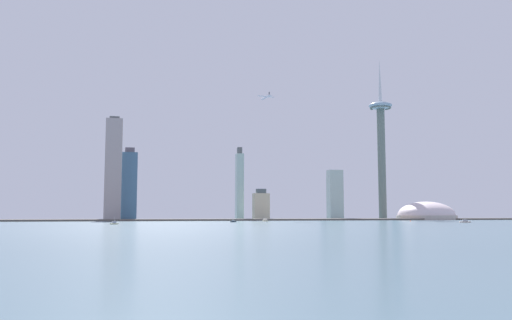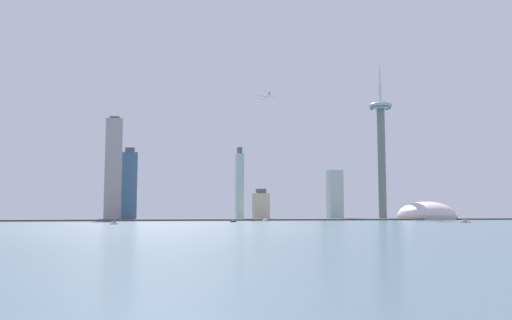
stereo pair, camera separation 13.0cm
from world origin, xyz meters
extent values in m
plane|color=#455F6D|center=(0.00, 0.00, 0.00)|extent=(6000.00, 6000.00, 0.00)
cube|color=#655D54|center=(0.00, 405.53, 1.45)|extent=(977.62, 43.04, 2.89)
cylinder|color=slate|center=(243.30, 447.08, 106.50)|extent=(14.41, 14.41, 213.00)
ellipsoid|color=#92AFC6|center=(243.30, 447.08, 213.00)|extent=(43.07, 43.07, 13.20)
torus|color=slate|center=(243.30, 447.08, 208.38)|extent=(39.25, 39.25, 2.64)
cone|color=silver|center=(243.30, 447.08, 261.02)|extent=(7.20, 7.20, 82.84)
cylinder|color=beige|center=(320.84, 428.56, 4.05)|extent=(108.33, 108.33, 8.09)
ellipsoid|color=silver|center=(320.84, 428.56, 8.09)|extent=(102.91, 102.91, 50.31)
cube|color=#B1C3BA|center=(165.18, 485.69, 46.47)|extent=(26.64, 20.65, 92.94)
cube|color=gray|center=(163.92, 518.60, 49.74)|extent=(23.67, 22.46, 99.47)
cube|color=#655356|center=(163.92, 518.60, 102.57)|extent=(14.20, 13.48, 6.19)
cube|color=#456B8C|center=(-212.33, 510.40, 59.50)|extent=(27.49, 21.32, 119.00)
cube|color=#615965|center=(-212.33, 510.40, 123.32)|extent=(16.50, 12.79, 8.64)
cube|color=gray|center=(296.17, 494.29, 83.37)|extent=(12.62, 14.68, 166.75)
cylinder|color=#4C4C51|center=(296.17, 494.29, 174.81)|extent=(1.60, 1.60, 16.12)
cube|color=#A59798|center=(-239.12, 484.77, 86.80)|extent=(27.76, 24.66, 173.59)
cube|color=#595D5D|center=(-239.12, 484.77, 175.60)|extent=(16.65, 14.80, 4.02)
cube|color=#A5C4BA|center=(-16.33, 496.04, 60.27)|extent=(13.08, 17.25, 120.54)
cube|color=#5E6161|center=(-16.33, 496.04, 126.42)|extent=(7.85, 10.35, 11.76)
cube|color=beige|center=(15.05, 459.93, 23.49)|extent=(27.98, 17.03, 46.98)
cube|color=#525E63|center=(15.05, 459.93, 50.94)|extent=(16.79, 10.22, 7.91)
cube|color=#132639|center=(-71.81, 270.82, 0.67)|extent=(8.87, 4.03, 1.33)
cube|color=#95A8AD|center=(-71.81, 270.82, 2.13)|extent=(4.03, 2.37, 1.59)
cylinder|color=silver|center=(-71.81, 270.82, 5.09)|extent=(0.24, 0.24, 4.33)
cube|color=beige|center=(-227.29, 162.99, 0.71)|extent=(9.36, 9.26, 1.41)
cube|color=#9397AB|center=(-227.29, 162.99, 2.52)|extent=(4.75, 4.71, 2.21)
cylinder|color=silver|center=(-227.29, 162.99, 6.15)|extent=(0.24, 0.24, 5.05)
cube|color=beige|center=(216.90, 166.14, 0.81)|extent=(14.17, 9.67, 1.61)
cube|color=#A5A4AE|center=(216.90, 166.14, 2.74)|extent=(6.71, 5.31, 2.26)
cylinder|color=silver|center=(216.90, 166.14, 6.17)|extent=(0.24, 0.24, 4.60)
cube|color=beige|center=(-12.26, 326.49, 1.02)|extent=(7.94, 17.93, 2.03)
cube|color=silver|center=(-12.26, 326.49, 3.24)|extent=(5.14, 8.04, 2.42)
cylinder|color=silver|center=(-12.26, 326.49, 6.32)|extent=(0.24, 0.24, 3.73)
cone|color=#E54C19|center=(194.45, 264.62, 0.98)|extent=(1.64, 1.64, 1.95)
cylinder|color=silver|center=(17.83, 435.18, 214.80)|extent=(8.66, 32.76, 3.05)
sphere|color=silver|center=(15.00, 451.30, 214.80)|extent=(3.05, 3.05, 3.05)
cube|color=silver|center=(17.83, 435.18, 216.17)|extent=(31.69, 9.90, 0.50)
cube|color=silver|center=(20.20, 421.64, 215.25)|extent=(11.37, 5.03, 0.40)
cube|color=#2D333D|center=(20.20, 421.64, 218.82)|extent=(1.04, 3.22, 5.00)
camera|label=1|loc=(-212.24, -443.75, 13.06)|focal=36.95mm
camera|label=2|loc=(-212.12, -443.79, 13.06)|focal=36.95mm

